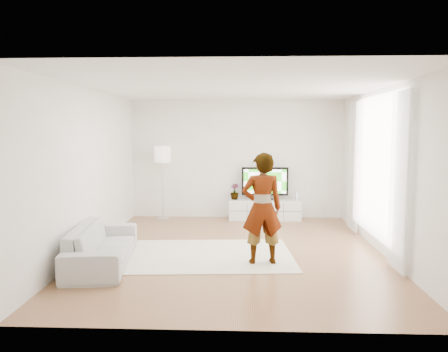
{
  "coord_description": "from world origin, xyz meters",
  "views": [
    {
      "loc": [
        0.12,
        -7.36,
        2.08
      ],
      "look_at": [
        -0.19,
        0.4,
        1.27
      ],
      "focal_mm": 35.0,
      "sensor_mm": 36.0,
      "label": 1
    }
  ],
  "objects_px": {
    "rug": "(209,255)",
    "player": "(262,208)",
    "television": "(265,182)",
    "sofa": "(102,245)",
    "media_console": "(265,209)",
    "floor_lamp": "(162,157)"
  },
  "relations": [
    {
      "from": "rug",
      "to": "player",
      "type": "relative_size",
      "value": 1.59
    },
    {
      "from": "television",
      "to": "sofa",
      "type": "xyz_separation_m",
      "value": [
        -2.71,
        -3.59,
        -0.57
      ]
    },
    {
      "from": "television",
      "to": "rug",
      "type": "height_order",
      "value": "television"
    },
    {
      "from": "player",
      "to": "television",
      "type": "bearing_deg",
      "value": -101.09
    },
    {
      "from": "media_console",
      "to": "rug",
      "type": "distance_m",
      "value": 3.22
    },
    {
      "from": "media_console",
      "to": "rug",
      "type": "xyz_separation_m",
      "value": [
        -1.08,
        -3.02,
        -0.23
      ]
    },
    {
      "from": "television",
      "to": "player",
      "type": "height_order",
      "value": "player"
    },
    {
      "from": "media_console",
      "to": "floor_lamp",
      "type": "bearing_deg",
      "value": -178.44
    },
    {
      "from": "television",
      "to": "player",
      "type": "bearing_deg",
      "value": -93.73
    },
    {
      "from": "rug",
      "to": "sofa",
      "type": "height_order",
      "value": "sofa"
    },
    {
      "from": "sofa",
      "to": "floor_lamp",
      "type": "relative_size",
      "value": 1.23
    },
    {
      "from": "media_console",
      "to": "television",
      "type": "xyz_separation_m",
      "value": [
        0.0,
        0.03,
        0.64
      ]
    },
    {
      "from": "rug",
      "to": "sofa",
      "type": "bearing_deg",
      "value": -161.55
    },
    {
      "from": "media_console",
      "to": "floor_lamp",
      "type": "height_order",
      "value": "floor_lamp"
    },
    {
      "from": "media_console",
      "to": "rug",
      "type": "height_order",
      "value": "media_console"
    },
    {
      "from": "sofa",
      "to": "floor_lamp",
      "type": "bearing_deg",
      "value": -12.39
    },
    {
      "from": "player",
      "to": "floor_lamp",
      "type": "relative_size",
      "value": 1.01
    },
    {
      "from": "media_console",
      "to": "sofa",
      "type": "height_order",
      "value": "sofa"
    },
    {
      "from": "rug",
      "to": "floor_lamp",
      "type": "distance_m",
      "value": 3.54
    },
    {
      "from": "television",
      "to": "rug",
      "type": "distance_m",
      "value": 3.35
    },
    {
      "from": "media_console",
      "to": "floor_lamp",
      "type": "distance_m",
      "value": 2.68
    },
    {
      "from": "media_console",
      "to": "player",
      "type": "distance_m",
      "value": 3.5
    }
  ]
}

